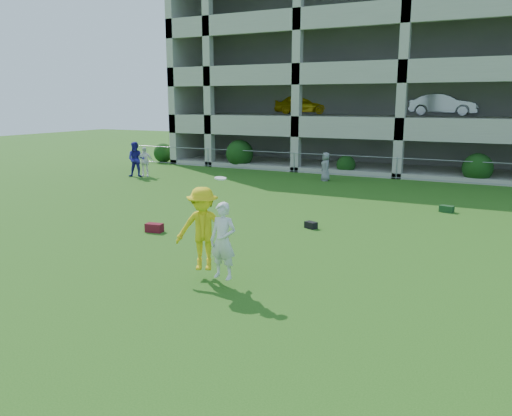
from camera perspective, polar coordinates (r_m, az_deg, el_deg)
The scene contains 11 objects.
ground at distance 10.77m, azimuth -4.10°, elevation -10.66°, with size 100.00×100.00×0.00m, color #235114.
bystander_a at distance 28.72m, azimuth -13.54°, elevation 5.41°, with size 0.95×0.74×1.96m, color navy.
bystander_b at distance 28.80m, azimuth -12.63°, elevation 5.18°, with size 0.98×0.41×1.67m, color white.
bystander_c at distance 26.83m, azimuth 7.96°, elevation 4.70°, with size 0.74×0.48×1.51m, color gray.
bag_red_a at distance 16.53m, azimuth -11.54°, elevation -2.22°, with size 0.55×0.30×0.28m, color #510E17.
bag_black_b at distance 16.77m, azimuth 6.30°, elevation -1.94°, with size 0.40×0.25×0.22m, color black.
bag_green_g at distance 20.45m, azimuth 20.95°, elevation -0.09°, with size 0.50×0.30×0.25m, color #13351C.
frisbee_contest at distance 11.69m, azimuth -5.63°, elevation -2.64°, with size 1.75×1.18×2.27m.
parking_garage at distance 36.64m, azimuth 18.89°, elevation 14.38°, with size 30.00×14.00×12.00m.
fence at distance 28.23m, azimuth 15.78°, elevation 4.43°, with size 36.06×0.06×1.20m.
shrub_row at distance 28.37m, azimuth 25.32°, elevation 5.59°, with size 34.38×2.52×3.50m.
Camera 1 is at (5.06, -8.54, 4.16)m, focal length 35.00 mm.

